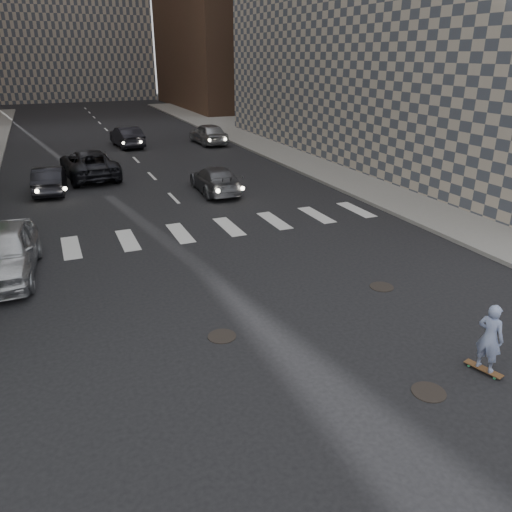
{
  "coord_description": "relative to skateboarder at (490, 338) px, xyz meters",
  "views": [
    {
      "loc": [
        -5.32,
        -8.88,
        6.46
      ],
      "look_at": [
        -0.43,
        2.77,
        1.3
      ],
      "focal_mm": 35.0,
      "sensor_mm": 36.0,
      "label": 1
    }
  ],
  "objects": [
    {
      "name": "sidewalk_right",
      "position": [
        11.71,
        22.38,
        -0.79
      ],
      "size": [
        13.0,
        80.0,
        0.15
      ],
      "primitive_type": "cube",
      "color": "gray",
      "rests_on": "ground"
    },
    {
      "name": "traffic_car_a",
      "position": [
        -8.16,
        19.82,
        -0.21
      ],
      "size": [
        1.73,
        4.04,
        1.3
      ],
      "primitive_type": "imported",
      "rotation": [
        0.0,
        0.0,
        3.05
      ],
      "color": "black",
      "rests_on": "ground"
    },
    {
      "name": "traffic_car_c",
      "position": [
        -6.03,
        22.33,
        -0.09
      ],
      "size": [
        3.01,
        5.72,
        1.53
      ],
      "primitive_type": "imported",
      "rotation": [
        0.0,
        0.0,
        3.23
      ],
      "color": "black",
      "rests_on": "ground"
    },
    {
      "name": "traffic_car_e",
      "position": [
        -2.47,
        31.51,
        -0.12
      ],
      "size": [
        2.0,
        4.62,
        1.48
      ],
      "primitive_type": "imported",
      "rotation": [
        0.0,
        0.0,
        3.24
      ],
      "color": "black",
      "rests_on": "ground"
    },
    {
      "name": "manhole_b",
      "position": [
        -4.79,
        3.58,
        -0.85
      ],
      "size": [
        0.7,
        0.7,
        0.02
      ],
      "primitive_type": "cylinder",
      "color": "black",
      "rests_on": "ground"
    },
    {
      "name": "manhole_a",
      "position": [
        -1.59,
        -0.12,
        -0.85
      ],
      "size": [
        0.7,
        0.7,
        0.02
      ],
      "primitive_type": "cylinder",
      "color": "black",
      "rests_on": "ground"
    },
    {
      "name": "silver_sedan",
      "position": [
        -9.79,
        9.58,
        -0.06
      ],
      "size": [
        2.3,
        4.86,
        1.6
      ],
      "primitive_type": "imported",
      "rotation": [
        0.0,
        0.0,
        -0.09
      ],
      "color": "silver",
      "rests_on": "ground"
    },
    {
      "name": "manhole_c",
      "position": [
        0.51,
        4.38,
        -0.85
      ],
      "size": [
        0.7,
        0.7,
        0.02
      ],
      "primitive_type": "cylinder",
      "color": "black",
      "rests_on": "ground"
    },
    {
      "name": "skateboarder",
      "position": [
        0.0,
        0.0,
        0.0
      ],
      "size": [
        0.51,
        0.85,
        1.64
      ],
      "rotation": [
        0.0,
        0.0,
        0.28
      ],
      "color": "brown",
      "rests_on": "ground"
    },
    {
      "name": "traffic_car_d",
      "position": [
        3.42,
        30.37,
        -0.08
      ],
      "size": [
        2.11,
        4.68,
        1.56
      ],
      "primitive_type": "imported",
      "rotation": [
        0.0,
        0.0,
        3.2
      ],
      "color": "#A7A9AE",
      "rests_on": "ground"
    },
    {
      "name": "ground",
      "position": [
        -2.79,
        2.38,
        -0.86
      ],
      "size": [
        160.0,
        160.0,
        0.0
      ],
      "primitive_type": "plane",
      "color": "black",
      "rests_on": "ground"
    },
    {
      "name": "traffic_car_b",
      "position": [
        -0.58,
        16.7,
        -0.22
      ],
      "size": [
        1.97,
        4.46,
        1.27
      ],
      "primitive_type": "imported",
      "rotation": [
        0.0,
        0.0,
        3.1
      ],
      "color": "#5B5C63",
      "rests_on": "ground"
    }
  ]
}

